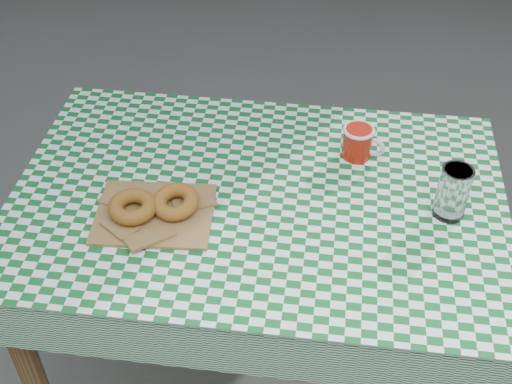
% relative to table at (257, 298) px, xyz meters
% --- Properties ---
extents(table, '(1.24, 0.91, 0.75)m').
position_rel_table_xyz_m(table, '(0.00, 0.00, 0.00)').
color(table, '#50331B').
rests_on(table, ground).
extents(tablecloth, '(1.26, 0.93, 0.01)m').
position_rel_table_xyz_m(tablecloth, '(0.00, -0.00, 0.38)').
color(tablecloth, '#0E5C25').
rests_on(tablecloth, table).
extents(paper_bag, '(0.28, 0.23, 0.01)m').
position_rel_table_xyz_m(paper_bag, '(-0.24, -0.07, 0.39)').
color(paper_bag, olive).
rests_on(paper_bag, tablecloth).
extents(bagel_front, '(0.14, 0.14, 0.04)m').
position_rel_table_xyz_m(bagel_front, '(-0.28, -0.08, 0.41)').
color(bagel_front, brown).
rests_on(bagel_front, paper_bag).
extents(bagel_back, '(0.15, 0.15, 0.03)m').
position_rel_table_xyz_m(bagel_back, '(-0.19, -0.06, 0.41)').
color(bagel_back, '#A16D21').
rests_on(bagel_back, paper_bag).
extents(coffee_mug, '(0.20, 0.20, 0.08)m').
position_rel_table_xyz_m(coffee_mug, '(0.25, 0.16, 0.42)').
color(coffee_mug, '#9D180A').
rests_on(coffee_mug, tablecloth).
extents(drinking_glass, '(0.08, 0.08, 0.13)m').
position_rel_table_xyz_m(drinking_glass, '(0.44, -0.06, 0.45)').
color(drinking_glass, silver).
rests_on(drinking_glass, tablecloth).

